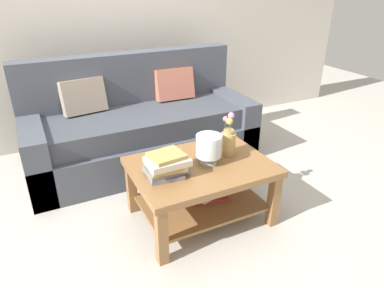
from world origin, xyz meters
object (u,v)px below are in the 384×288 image
Objects in this scene: book_stack_main at (167,165)px; flower_pitcher at (228,140)px; glass_hurricane_vase at (209,146)px; couch at (141,127)px; coffee_table at (201,180)px.

book_stack_main is 0.56m from flower_pitcher.
glass_hurricane_vase is 0.65× the size of flower_pitcher.
glass_hurricane_vase is (0.15, -1.13, 0.25)m from couch.
couch reaches higher than book_stack_main.
couch is at bearing 97.68° from glass_hurricane_vase.
book_stack_main reaches higher than coffee_table.
coffee_table is 0.37m from book_stack_main.
coffee_table is at bearing 171.87° from glass_hurricane_vase.
couch reaches higher than coffee_table.
flower_pitcher is (0.20, 0.05, -0.01)m from glass_hurricane_vase.
glass_hurricane_vase is (0.35, 0.03, 0.05)m from book_stack_main.
glass_hurricane_vase is at bearing -82.32° from couch.
book_stack_main is (-0.29, -0.04, 0.22)m from coffee_table.
couch is 9.89× the size of glass_hurricane_vase.
flower_pitcher is at bearing -71.86° from couch.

